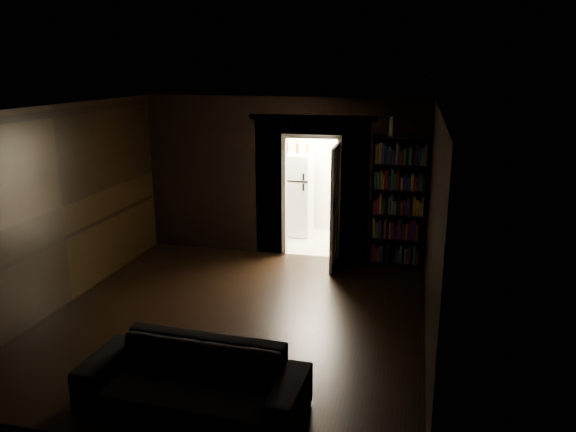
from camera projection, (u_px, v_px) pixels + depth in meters
The scene contains 9 objects.
ground at pixel (236, 317), 7.61m from camera, with size 5.50×5.50×0.00m, color black.
room_walls at pixel (256, 180), 8.19m from camera, with size 5.02×5.61×2.84m.
kitchen_alcove at pixel (322, 178), 10.83m from camera, with size 2.20×1.80×2.60m.
sofa at pixel (192, 370), 5.47m from camera, with size 2.22×0.96×0.85m, color black.
bookshelf at pixel (398, 202), 9.33m from camera, with size 0.90×0.32×2.20m, color black.
refrigerator at pixel (293, 194), 11.21m from camera, with size 0.74×0.68×1.65m, color white.
door at pixel (334, 207), 9.30m from camera, with size 0.85×0.05×2.05m, color white.
figurine at pixel (391, 126), 9.02m from camera, with size 0.10×0.10×0.31m, color white.
bottles at pixel (297, 147), 10.87m from camera, with size 0.65×0.08×0.26m, color black.
Camera 1 is at (2.27, -6.66, 3.30)m, focal length 35.00 mm.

